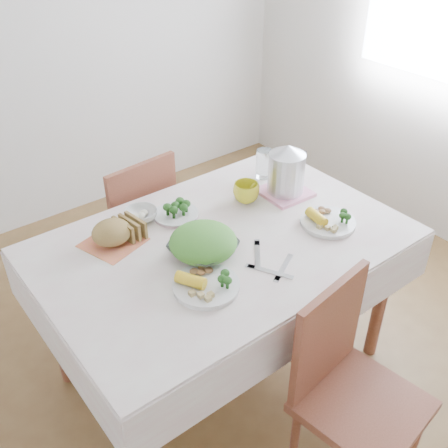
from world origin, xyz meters
TOP-DOWN VIEW (x-y plane):
  - floor at (0.00, 0.00)m, footprint 3.60×3.60m
  - back_wall at (0.00, 1.80)m, footprint 3.60×0.00m
  - dining_table at (0.00, 0.00)m, footprint 1.40×0.90m
  - tablecloth at (0.00, 0.00)m, footprint 1.50×1.00m
  - chair_near at (0.05, -0.76)m, footprint 0.45×0.45m
  - chair_far at (-0.07, 0.75)m, footprint 0.44×0.44m
  - salad_bowl at (-0.13, -0.04)m, footprint 0.30×0.30m
  - dinner_plate_left at (-0.24, -0.20)m, footprint 0.28×0.28m
  - dinner_plate_right at (0.42, -0.19)m, footprint 0.33×0.33m
  - broccoli_plate at (-0.06, 0.27)m, footprint 0.23×0.23m
  - napkin at (-0.37, 0.26)m, footprint 0.27×0.27m
  - bread_loaf at (-0.37, 0.26)m, footprint 0.21×0.20m
  - fruit_bowl at (-0.19, 0.34)m, footprint 0.15×0.15m
  - yellow_mug at (0.27, 0.17)m, footprint 0.13×0.13m
  - glass_tumbler at (0.48, 0.30)m, footprint 0.08×0.08m
  - pink_tray at (0.45, 0.11)m, footprint 0.22×0.22m
  - electric_kettle at (0.45, 0.11)m, footprint 0.20×0.20m
  - fork_left at (0.01, -0.28)m, footprint 0.11×0.17m
  - fork_right at (0.04, -0.17)m, footprint 0.14×0.16m
  - knife at (0.07, -0.29)m, footprint 0.16×0.10m

SIDE VIEW (x-z plane):
  - floor at x=0.00m, z-range 0.00..0.00m
  - dining_table at x=0.00m, z-range 0.00..0.75m
  - chair_near at x=0.05m, z-range 0.02..0.91m
  - chair_far at x=-0.07m, z-range 0.02..0.91m
  - tablecloth at x=0.00m, z-range 0.75..0.76m
  - napkin at x=-0.37m, z-range 0.76..0.77m
  - fork_left at x=0.01m, z-range 0.76..0.77m
  - fork_right at x=0.04m, z-range 0.76..0.77m
  - knife at x=0.07m, z-range 0.76..0.77m
  - pink_tray at x=0.45m, z-range 0.76..0.78m
  - broccoli_plate at x=-0.06m, z-range 0.76..0.78m
  - dinner_plate_left at x=-0.24m, z-range 0.76..0.78m
  - dinner_plate_right at x=0.42m, z-range 0.76..0.78m
  - fruit_bowl at x=-0.19m, z-range 0.76..0.81m
  - salad_bowl at x=-0.13m, z-range 0.76..0.82m
  - yellow_mug at x=0.27m, z-range 0.76..0.86m
  - bread_loaf at x=-0.37m, z-range 0.77..0.87m
  - glass_tumbler at x=0.48m, z-range 0.75..0.90m
  - electric_kettle at x=0.45m, z-range 0.76..1.00m
  - back_wall at x=0.00m, z-range -0.45..3.15m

